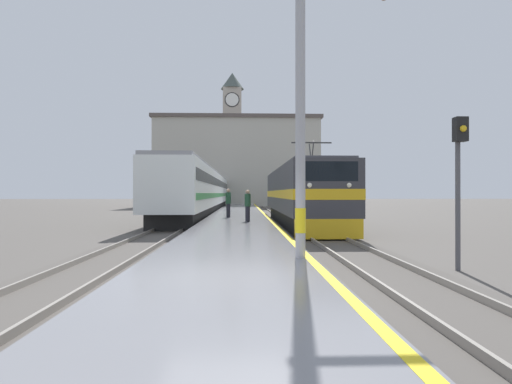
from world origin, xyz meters
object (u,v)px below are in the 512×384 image
(locomotive_train, at_px, (300,195))
(second_waiting_passenger, at_px, (248,205))
(signal_post, at_px, (459,168))
(passenger_train, at_px, (211,191))
(catenary_mast, at_px, (304,103))
(person_on_platform, at_px, (228,202))
(clock_tower, at_px, (232,135))

(locomotive_train, xyz_separation_m, second_waiting_passenger, (-3.20, -1.97, -0.52))
(locomotive_train, bearing_deg, signal_post, -82.50)
(passenger_train, xyz_separation_m, catenary_mast, (5.24, -36.57, 1.99))
(locomotive_train, distance_m, signal_post, 14.59)
(catenary_mast, xyz_separation_m, second_waiting_passenger, (-1.23, 12.54, -2.83))
(catenary_mast, relative_size, second_waiting_passenger, 4.30)
(catenary_mast, bearing_deg, person_on_platform, 98.51)
(person_on_platform, distance_m, signal_post, 17.47)
(catenary_mast, bearing_deg, locomotive_train, 82.27)
(person_on_platform, height_order, clock_tower, clock_tower)
(locomotive_train, distance_m, clock_tower, 45.31)
(person_on_platform, relative_size, second_waiting_passenger, 1.06)
(locomotive_train, distance_m, catenary_mast, 14.82)
(catenary_mast, xyz_separation_m, signal_post, (3.87, 0.06, -1.56))
(signal_post, bearing_deg, person_on_platform, 111.23)
(locomotive_train, bearing_deg, clock_tower, 96.88)
(passenger_train, xyz_separation_m, signal_post, (9.11, -36.51, 0.43))
(passenger_train, height_order, signal_post, passenger_train)
(locomotive_train, xyz_separation_m, person_on_platform, (-4.41, 1.80, -0.46))
(second_waiting_passenger, bearing_deg, signal_post, -67.77)
(catenary_mast, bearing_deg, passenger_train, 98.15)
(clock_tower, bearing_deg, second_waiting_passenger, -87.38)
(person_on_platform, height_order, signal_post, signal_post)
(catenary_mast, relative_size, signal_post, 1.98)
(locomotive_train, distance_m, person_on_platform, 4.78)
(second_waiting_passenger, distance_m, signal_post, 13.53)
(passenger_train, relative_size, clock_tower, 2.42)
(locomotive_train, relative_size, second_waiting_passenger, 9.62)
(signal_post, bearing_deg, second_waiting_passenger, 112.23)
(person_on_platform, xyz_separation_m, second_waiting_passenger, (1.21, -3.77, -0.06))
(locomotive_train, height_order, clock_tower, clock_tower)
(second_waiting_passenger, height_order, clock_tower, clock_tower)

